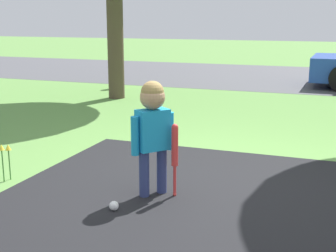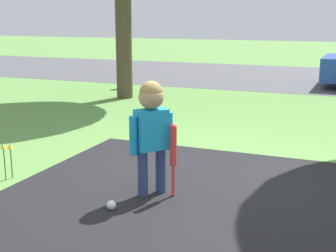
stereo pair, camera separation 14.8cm
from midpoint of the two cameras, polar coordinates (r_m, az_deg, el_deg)
ground_plane at (r=4.89m, az=8.78°, el=-6.51°), size 60.00×60.00×0.00m
street_strip at (r=13.51m, az=17.81°, el=5.56°), size 40.00×6.00×0.01m
child at (r=4.25m, az=-1.05°, el=0.49°), size 0.31×0.36×1.08m
baseball_bat at (r=4.27m, az=1.64°, el=-2.91°), size 0.06×0.06×0.69m
sports_ball at (r=4.12m, az=-5.89°, el=-9.58°), size 0.08×0.08×0.08m
fire_hydrant at (r=11.10m, az=-4.74°, el=6.27°), size 0.27×0.24×0.65m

